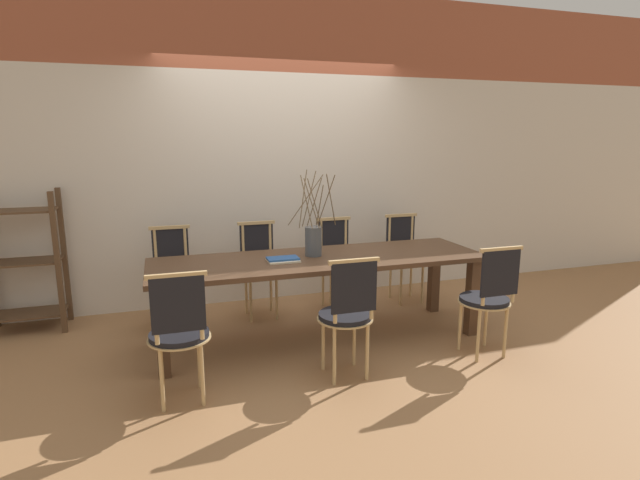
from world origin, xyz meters
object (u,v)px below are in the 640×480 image
at_px(chair_far_center, 337,259).
at_px(shelving_rack, 23,262).
at_px(vase_centerpiece, 313,239).
at_px(dining_table, 320,267).
at_px(book_stack, 283,259).
at_px(chair_near_center, 488,295).

height_order(chair_far_center, shelving_rack, shelving_rack).
bearing_deg(shelving_rack, vase_centerpiece, -21.04).
distance_m(dining_table, vase_centerpiece, 0.25).
bearing_deg(dining_table, shelving_rack, 157.61).
relative_size(book_stack, shelving_rack, 0.20).
bearing_deg(vase_centerpiece, shelving_rack, 158.96).
relative_size(dining_table, vase_centerpiece, 3.88).
distance_m(chair_far_center, shelving_rack, 2.90).
xyz_separation_m(book_stack, shelving_rack, (-2.13, 1.04, -0.11)).
distance_m(chair_far_center, vase_centerpiece, 0.89).
xyz_separation_m(dining_table, shelving_rack, (-2.46, 1.01, -0.01)).
height_order(dining_table, book_stack, book_stack).
xyz_separation_m(chair_near_center, shelving_rack, (-3.61, 1.76, 0.12)).
bearing_deg(shelving_rack, dining_table, -22.39).
xyz_separation_m(chair_far_center, vase_centerpiece, (-0.46, -0.67, 0.36)).
relative_size(dining_table, shelving_rack, 2.21).
relative_size(dining_table, book_stack, 10.97).
bearing_deg(chair_near_center, dining_table, 146.95).
height_order(dining_table, vase_centerpiece, vase_centerpiece).
bearing_deg(chair_near_center, vase_centerpiece, 145.02).
bearing_deg(vase_centerpiece, chair_far_center, 55.53).
bearing_deg(shelving_rack, chair_near_center, -26.01).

